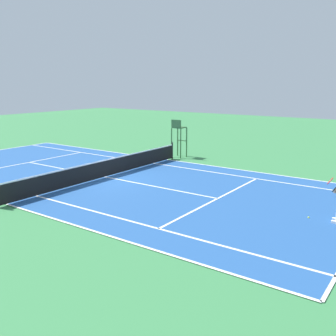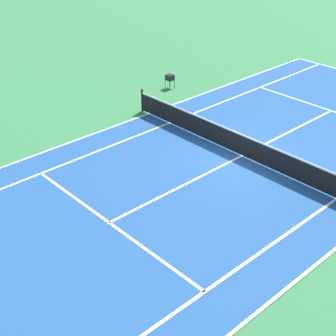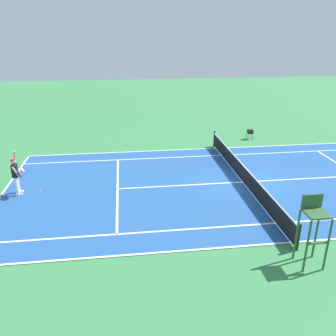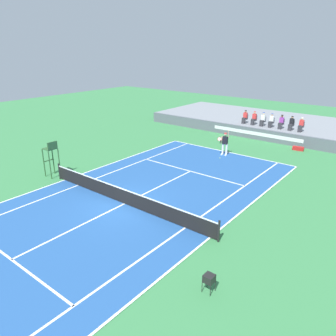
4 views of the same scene
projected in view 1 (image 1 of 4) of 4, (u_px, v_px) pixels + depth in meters
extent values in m
plane|color=#387F47|center=(106.00, 177.00, 19.44)|extent=(80.00, 80.00, 0.00)
cube|color=#235193|center=(106.00, 177.00, 19.44)|extent=(10.98, 23.78, 0.02)
cube|color=white|center=(168.00, 160.00, 23.81)|extent=(0.10, 23.78, 0.01)
cube|color=white|center=(8.00, 204.00, 15.06)|extent=(0.10, 23.78, 0.01)
cube|color=white|center=(155.00, 163.00, 22.71)|extent=(0.10, 23.78, 0.01)
cube|color=white|center=(38.00, 196.00, 16.16)|extent=(0.10, 23.78, 0.01)
cube|color=white|center=(218.00, 199.00, 15.83)|extent=(8.22, 0.10, 0.01)
cube|color=white|center=(29.00, 162.00, 23.04)|extent=(8.22, 0.10, 0.01)
cube|color=white|center=(106.00, 177.00, 19.44)|extent=(0.10, 12.80, 0.01)
cylinder|color=black|center=(172.00, 151.00, 24.06)|extent=(0.10, 0.10, 1.07)
cube|color=black|center=(106.00, 168.00, 19.34)|extent=(11.78, 0.02, 0.84)
cube|color=white|center=(105.00, 160.00, 19.25)|extent=(11.78, 0.03, 0.06)
cube|color=white|center=(336.00, 222.00, 13.04)|extent=(0.15, 0.29, 0.10)
cylinder|color=black|center=(335.00, 189.00, 13.28)|extent=(0.06, 0.19, 0.25)
torus|color=red|center=(330.00, 181.00, 13.32)|extent=(0.32, 0.23, 0.26)
cylinder|color=silver|center=(330.00, 181.00, 13.32)|extent=(0.29, 0.19, 0.22)
sphere|color=#D1E533|center=(309.00, 218.00, 13.57)|extent=(0.07, 0.07, 0.07)
cylinder|color=#2D562D|center=(178.00, 141.00, 25.07)|extent=(0.07, 0.07, 1.90)
cylinder|color=#2D562D|center=(187.00, 142.00, 24.68)|extent=(0.07, 0.07, 1.90)
cylinder|color=#2D562D|center=(172.00, 143.00, 24.51)|extent=(0.07, 0.07, 1.90)
cylinder|color=#2D562D|center=(181.00, 144.00, 24.12)|extent=(0.07, 0.07, 1.90)
cube|color=#2D562D|center=(179.00, 127.00, 24.38)|extent=(0.70, 0.70, 0.06)
cube|color=#2D562D|center=(176.00, 124.00, 24.04)|extent=(0.06, 0.70, 0.48)
cube|color=#2D562D|center=(182.00, 141.00, 24.83)|extent=(0.10, 0.70, 0.04)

